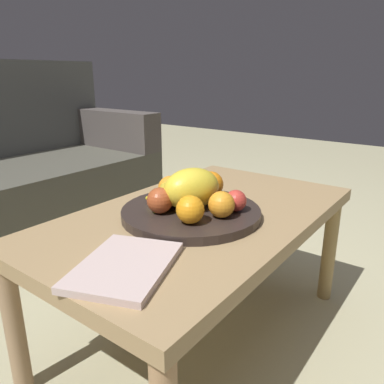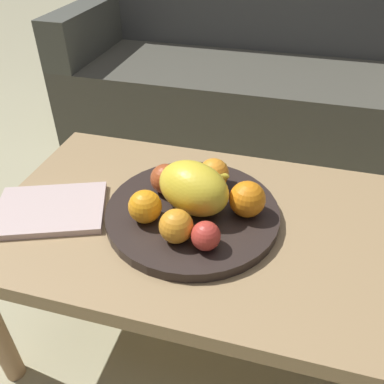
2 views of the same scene
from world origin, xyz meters
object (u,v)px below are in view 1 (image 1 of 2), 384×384
object	(u,v)px
coffee_table	(200,227)
magazine	(125,266)
apple_left	(236,201)
melon_large_front	(191,189)
banana_bunch	(168,195)
apple_front	(160,200)
orange_front	(210,184)
orange_right	(190,210)
fruit_bowl	(192,213)
orange_back	(170,188)
orange_left	(221,204)

from	to	relation	value
coffee_table	magazine	world-z (taller)	magazine
coffee_table	apple_left	distance (m)	0.15
melon_large_front	banana_bunch	world-z (taller)	melon_large_front
apple_front	coffee_table	bearing A→B (deg)	-20.71
melon_large_front	magazine	xyz separation A→B (m)	(-0.33, -0.07, -0.08)
orange_front	banana_bunch	bearing A→B (deg)	154.80
coffee_table	apple_left	xyz separation A→B (m)	(0.01, -0.11, 0.11)
orange_front	apple_front	bearing A→B (deg)	170.81
orange_right	apple_front	size ratio (longest dim) A/B	1.02
magazine	orange_right	bearing A→B (deg)	-19.33
fruit_bowl	orange_back	size ratio (longest dim) A/B	5.38
orange_front	magazine	distance (m)	0.46
apple_left	magazine	distance (m)	0.39
fruit_bowl	melon_large_front	size ratio (longest dim) A/B	2.34
coffee_table	orange_back	size ratio (longest dim) A/B	13.81
orange_front	magazine	size ratio (longest dim) A/B	0.33
melon_large_front	banana_bunch	distance (m)	0.08
fruit_bowl	banana_bunch	bearing A→B (deg)	96.42
orange_front	orange_left	bearing A→B (deg)	-136.23
fruit_bowl	orange_left	bearing A→B (deg)	-93.13
apple_front	fruit_bowl	bearing A→B (deg)	-32.84
apple_left	banana_bunch	bearing A→B (deg)	109.56
coffee_table	apple_front	bearing A→B (deg)	159.29
orange_left	orange_right	xyz separation A→B (m)	(-0.08, 0.04, 0.00)
orange_right	coffee_table	bearing A→B (deg)	25.23
apple_left	banana_bunch	distance (m)	0.20
orange_front	orange_right	size ratio (longest dim) A/B	1.10
coffee_table	orange_left	world-z (taller)	orange_left
orange_left	apple_left	size ratio (longest dim) A/B	1.18
orange_right	apple_front	bearing A→B (deg)	85.14
orange_right	magazine	bearing A→B (deg)	-178.24
orange_back	apple_left	size ratio (longest dim) A/B	1.21
orange_back	apple_left	xyz separation A→B (m)	(0.03, -0.21, -0.01)
orange_left	orange_back	xyz separation A→B (m)	(0.03, 0.20, 0.00)
melon_large_front	apple_left	bearing A→B (deg)	-63.77
fruit_bowl	magazine	size ratio (longest dim) A/B	1.60
orange_front	orange_right	bearing A→B (deg)	-159.31
orange_front	coffee_table	bearing A→B (deg)	-168.33
melon_large_front	coffee_table	bearing A→B (deg)	-0.82
orange_back	banana_bunch	xyz separation A→B (m)	(-0.04, -0.02, -0.01)
orange_right	orange_left	bearing A→B (deg)	-26.75
fruit_bowl	orange_front	bearing A→B (deg)	8.85
orange_left	apple_front	world-z (taller)	same
apple_front	banana_bunch	world-z (taller)	apple_front
orange_front	apple_front	size ratio (longest dim) A/B	1.13
apple_front	magazine	size ratio (longest dim) A/B	0.29
coffee_table	fruit_bowl	distance (m)	0.08
coffee_table	melon_large_front	distance (m)	0.14
apple_left	coffee_table	bearing A→B (deg)	95.73
fruit_bowl	orange_right	bearing A→B (deg)	-145.78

